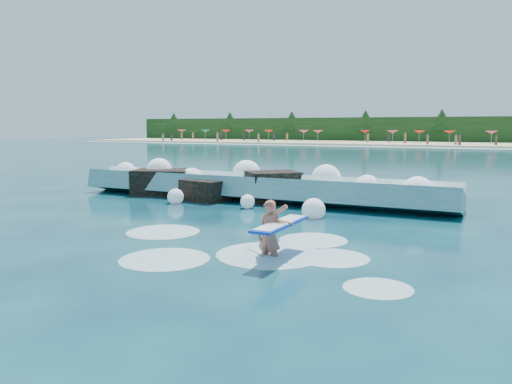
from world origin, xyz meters
TOP-DOWN VIEW (x-y plane):
  - ground at (0.00, 0.00)m, footprint 200.00×200.00m
  - beach at (0.00, 78.00)m, footprint 140.00×20.00m
  - wet_band at (0.00, 67.00)m, footprint 140.00×5.00m
  - treeline at (0.00, 88.00)m, footprint 140.00×4.00m
  - breaking_wave at (-1.37, 7.78)m, footprint 17.30×2.73m
  - rock_cluster at (-3.62, 7.40)m, footprint 8.66×3.52m
  - surfer_with_board at (3.43, -1.00)m, footprint 0.91×2.91m
  - wave_spray at (-1.20, 7.60)m, footprint 15.42×4.57m
  - surf_foam at (2.44, -0.57)m, footprint 9.13×5.76m
  - beach_umbrellas at (0.20, 79.60)m, footprint 111.94×6.41m
  - beachgoers at (1.44, 73.36)m, footprint 97.70×12.46m

SIDE VIEW (x-z plane):
  - ground at x=0.00m, z-range 0.00..0.00m
  - surf_foam at x=2.44m, z-range -0.07..0.07m
  - wet_band at x=0.00m, z-range 0.00..0.08m
  - beach at x=0.00m, z-range 0.00..0.40m
  - rock_cluster at x=-3.62m, z-range -0.28..1.25m
  - breaking_wave at x=-1.37m, z-range -0.22..1.27m
  - surfer_with_board at x=3.43m, z-range -0.23..1.53m
  - wave_spray at x=-1.20m, z-range -0.07..1.81m
  - beachgoers at x=1.44m, z-range 0.14..2.01m
  - beach_umbrellas at x=0.20m, z-range 2.00..2.50m
  - treeline at x=0.00m, z-range 0.00..5.00m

